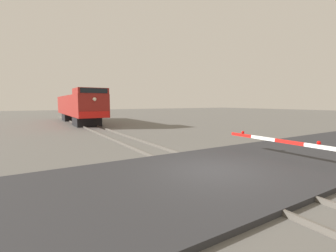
# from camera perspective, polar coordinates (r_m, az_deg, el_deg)

# --- Properties ---
(ground_plane) EXTENTS (160.00, 160.00, 0.00)m
(ground_plane) POSITION_cam_1_polar(r_m,az_deg,el_deg) (8.62, 11.11, -11.70)
(ground_plane) COLOR #605E59
(rail_track_left) EXTENTS (0.08, 80.00, 0.15)m
(rail_track_left) POSITION_cam_1_polar(r_m,az_deg,el_deg) (8.14, 7.31, -12.12)
(rail_track_left) COLOR #59544C
(rail_track_left) RESTS_ON ground_plane
(rail_track_right) EXTENTS (0.08, 80.00, 0.15)m
(rail_track_right) POSITION_cam_1_polar(r_m,az_deg,el_deg) (9.08, 14.52, -10.37)
(rail_track_right) COLOR #59544C
(rail_track_right) RESTS_ON ground_plane
(road_surface) EXTENTS (36.00, 6.22, 0.16)m
(road_surface) POSITION_cam_1_polar(r_m,az_deg,el_deg) (8.59, 11.12, -11.19)
(road_surface) COLOR #2D2D30
(road_surface) RESTS_ON ground_plane
(locomotive) EXTENTS (3.02, 16.73, 4.01)m
(locomotive) POSITION_cam_1_polar(r_m,az_deg,el_deg) (31.25, -21.19, 4.54)
(locomotive) COLOR black
(locomotive) RESTS_ON ground_plane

